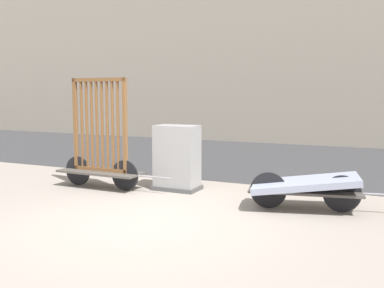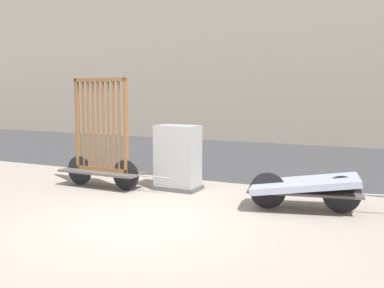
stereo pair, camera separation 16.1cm
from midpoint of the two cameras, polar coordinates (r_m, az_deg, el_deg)
ground_plane at (r=6.70m, az=-6.89°, el=-9.82°), size 60.00×60.00×0.00m
road_strip at (r=12.99m, az=9.52°, el=-1.81°), size 56.00×7.44×0.01m
bike_cart_with_bedframe at (r=9.02m, az=-12.05°, el=-0.92°), size 2.47×0.64×2.16m
bike_cart_with_mattress at (r=7.42m, az=13.56°, el=-5.17°), size 2.48×1.18×0.60m
utility_cabinet at (r=8.69m, az=-2.45°, el=-2.02°), size 0.87×0.56×1.26m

